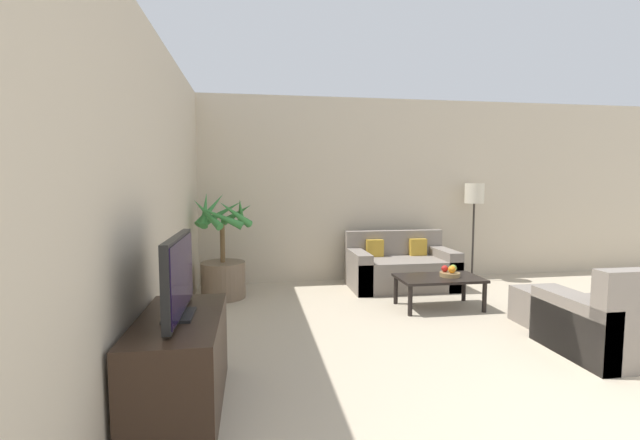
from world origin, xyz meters
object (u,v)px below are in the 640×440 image
(fruit_bowl, at_px, (450,274))
(potted_palm, at_px, (223,264))
(tv_console, at_px, (181,362))
(ottoman, at_px, (545,306))
(floor_lamp, at_px, (474,200))
(apple_green, at_px, (453,268))
(armchair, at_px, (611,325))
(orange_fruit, at_px, (452,269))
(apple_red, at_px, (445,269))
(television, at_px, (179,277))
(sofa_loveseat, at_px, (400,268))
(coffee_table, at_px, (439,281))

(fruit_bowl, bearing_deg, potted_palm, 162.23)
(tv_console, height_order, fruit_bowl, tv_console)
(fruit_bowl, relative_size, ottoman, 0.42)
(floor_lamp, height_order, ottoman, floor_lamp)
(tv_console, xyz_separation_m, apple_green, (2.80, 1.87, 0.16))
(armchair, bearing_deg, fruit_bowl, 115.51)
(orange_fruit, bearing_deg, potted_palm, 161.51)
(tv_console, relative_size, ottoman, 2.04)
(apple_green, xyz_separation_m, ottoman, (0.66, -0.74, -0.27))
(apple_red, bearing_deg, fruit_bowl, -40.53)
(television, height_order, apple_red, television)
(orange_fruit, bearing_deg, sofa_loveseat, 102.89)
(sofa_loveseat, bearing_deg, apple_green, -73.23)
(orange_fruit, bearing_deg, tv_console, -146.86)
(sofa_loveseat, relative_size, ottoman, 2.62)
(tv_console, relative_size, sofa_loveseat, 0.78)
(tv_console, bearing_deg, television, 0.00)
(fruit_bowl, xyz_separation_m, apple_red, (-0.05, 0.04, 0.06))
(apple_red, height_order, orange_fruit, orange_fruit)
(armchair, distance_m, ottoman, 0.82)
(potted_palm, xyz_separation_m, ottoman, (3.36, -1.55, -0.26))
(sofa_loveseat, height_order, fruit_bowl, sofa_loveseat)
(tv_console, height_order, floor_lamp, floor_lamp)
(fruit_bowl, height_order, orange_fruit, orange_fruit)
(fruit_bowl, bearing_deg, ottoman, -44.57)
(coffee_table, relative_size, orange_fruit, 11.14)
(apple_green, bearing_deg, fruit_bowl, -146.74)
(television, relative_size, fruit_bowl, 3.65)
(apple_red, bearing_deg, coffee_table, -156.91)
(coffee_table, xyz_separation_m, armchair, (0.86, -1.52, -0.06))
(tv_console, xyz_separation_m, potted_palm, (0.09, 2.68, 0.14))
(floor_lamp, distance_m, ottoman, 2.26)
(orange_fruit, bearing_deg, floor_lamp, 53.54)
(floor_lamp, xyz_separation_m, fruit_bowl, (-0.99, -1.29, -0.81))
(potted_palm, relative_size, ottoman, 2.50)
(sofa_loveseat, distance_m, floor_lamp, 1.56)
(sofa_loveseat, bearing_deg, potted_palm, -175.79)
(orange_fruit, distance_m, armchair, 1.66)
(television, distance_m, floor_lamp, 4.87)
(orange_fruit, height_order, ottoman, orange_fruit)
(potted_palm, relative_size, orange_fruit, 15.76)
(floor_lamp, xyz_separation_m, armchair, (-0.26, -2.81, -0.94))
(coffee_table, bearing_deg, television, -144.86)
(tv_console, height_order, apple_green, tv_console)
(fruit_bowl, relative_size, apple_red, 2.97)
(potted_palm, xyz_separation_m, floor_lamp, (3.63, 0.44, 0.76))
(coffee_table, relative_size, armchair, 1.12)
(tv_console, height_order, sofa_loveseat, sofa_loveseat)
(fruit_bowl, bearing_deg, sofa_loveseat, 103.14)
(potted_palm, height_order, orange_fruit, potted_palm)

